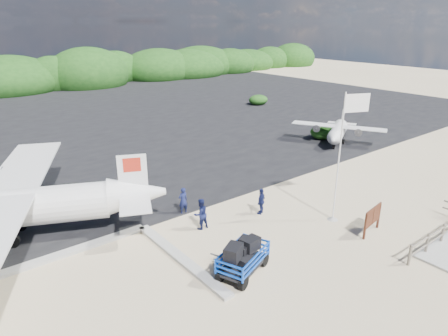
% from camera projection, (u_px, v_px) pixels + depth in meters
% --- Properties ---
extents(ground, '(160.00, 160.00, 0.00)m').
position_uv_depth(ground, '(276.00, 240.00, 19.17)').
color(ground, beige).
extents(asphalt_apron, '(90.00, 50.00, 0.04)m').
position_uv_depth(asphalt_apron, '(69.00, 123.00, 41.28)').
color(asphalt_apron, '#B2B2B2').
rests_on(asphalt_apron, ground).
extents(lagoon, '(9.00, 7.00, 0.40)m').
position_uv_depth(lagoon, '(79.00, 300.00, 15.05)').
color(lagoon, '#B2B2B2').
rests_on(lagoon, ground).
extents(vegetation_band, '(124.00, 8.00, 4.40)m').
position_uv_depth(vegetation_band, '(14.00, 92.00, 59.71)').
color(vegetation_band, '#B2B2B2').
rests_on(vegetation_band, ground).
extents(fence, '(6.40, 2.00, 1.10)m').
position_uv_depth(fence, '(441.00, 243.00, 18.97)').
color(fence, '#B2B2B2').
rests_on(fence, ground).
extents(baggage_cart, '(3.00, 2.35, 1.32)m').
position_uv_depth(baggage_cart, '(243.00, 273.00, 16.71)').
color(baggage_cart, blue).
rests_on(baggage_cart, ground).
extents(flagpole, '(1.46, 1.05, 6.76)m').
position_uv_depth(flagpole, '(332.00, 220.00, 21.18)').
color(flagpole, white).
rests_on(flagpole, ground).
extents(signboard, '(1.78, 0.44, 1.46)m').
position_uv_depth(signboard, '(370.00, 233.00, 19.82)').
color(signboard, '#532817').
rests_on(signboard, ground).
extents(crew_a, '(0.56, 0.38, 1.51)m').
position_uv_depth(crew_a, '(183.00, 201.00, 21.63)').
color(crew_a, '#121946').
rests_on(crew_a, ground).
extents(crew_b, '(0.80, 0.62, 1.63)m').
position_uv_depth(crew_b, '(201.00, 214.00, 20.01)').
color(crew_b, '#121946').
rests_on(crew_b, ground).
extents(crew_c, '(0.94, 0.69, 1.48)m').
position_uv_depth(crew_c, '(261.00, 201.00, 21.61)').
color(crew_c, '#121946').
rests_on(crew_c, ground).
extents(aircraft_large, '(21.54, 21.54, 4.88)m').
position_uv_depth(aircraft_large, '(194.00, 112.00, 46.41)').
color(aircraft_large, '#B2B2B2').
rests_on(aircraft_large, ground).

